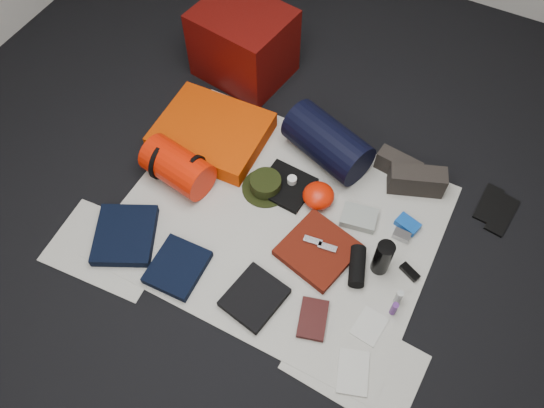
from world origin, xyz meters
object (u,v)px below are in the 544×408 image
at_px(red_cabinet, 244,44).
at_px(compact_camera, 402,235).
at_px(navy_duffel, 328,142).
at_px(sleeping_pad, 212,132).
at_px(water_bottle, 383,258).
at_px(stuff_sack, 178,167).
at_px(paperback_book, 313,319).

height_order(red_cabinet, compact_camera, red_cabinet).
relative_size(navy_duffel, compact_camera, 5.56).
height_order(sleeping_pad, water_bottle, water_bottle).
xyz_separation_m(red_cabinet, navy_duffel, (0.74, -0.39, -0.09)).
height_order(red_cabinet, navy_duffel, red_cabinet).
bearing_deg(navy_duffel, water_bottle, -25.00).
bearing_deg(sleeping_pad, water_bottle, -15.81).
bearing_deg(compact_camera, navy_duffel, 153.13).
xyz_separation_m(sleeping_pad, stuff_sack, (-0.01, -0.33, 0.05)).
bearing_deg(paperback_book, navy_duffel, 94.74).
bearing_deg(red_cabinet, compact_camera, -19.40).
height_order(sleeping_pad, paperback_book, sleeping_pad).
distance_m(stuff_sack, paperback_book, 1.08).
distance_m(red_cabinet, navy_duffel, 0.84).
xyz_separation_m(navy_duffel, paperback_book, (0.35, -0.91, -0.11)).
bearing_deg(paperback_book, sleeping_pad, 127.43).
bearing_deg(paperback_book, water_bottle, 49.96).
relative_size(stuff_sack, compact_camera, 4.27).
relative_size(sleeping_pad, stuff_sack, 1.62).
bearing_deg(red_cabinet, navy_duffel, -19.29).
bearing_deg(water_bottle, navy_duffel, 135.65).
relative_size(red_cabinet, water_bottle, 2.42).
xyz_separation_m(sleeping_pad, navy_duffel, (0.64, 0.18, 0.07)).
distance_m(navy_duffel, paperback_book, 0.98).
bearing_deg(navy_duffel, compact_camera, -8.55).
relative_size(compact_camera, paperback_book, 0.44).
xyz_separation_m(sleeping_pad, compact_camera, (1.20, -0.11, -0.04)).
xyz_separation_m(stuff_sack, paperback_book, (1.00, -0.40, -0.10)).
height_order(stuff_sack, water_bottle, water_bottle).
height_order(stuff_sack, navy_duffel, navy_duffel).
height_order(stuff_sack, paperback_book, stuff_sack).
height_order(red_cabinet, sleeping_pad, red_cabinet).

